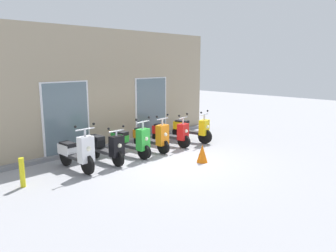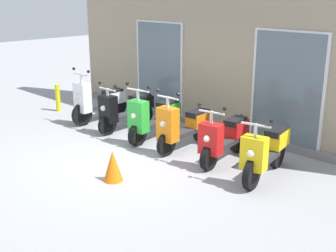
{
  "view_description": "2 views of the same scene",
  "coord_description": "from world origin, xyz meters",
  "px_view_note": "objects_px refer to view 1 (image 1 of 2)",
  "views": [
    {
      "loc": [
        -6.67,
        -6.48,
        2.86
      ],
      "look_at": [
        0.7,
        0.75,
        0.86
      ],
      "focal_mm": 35.3,
      "sensor_mm": 36.0,
      "label": 1
    },
    {
      "loc": [
        5.91,
        -4.83,
        3.0
      ],
      "look_at": [
        0.54,
        0.63,
        0.62
      ],
      "focal_mm": 46.84,
      "sensor_mm": 36.0,
      "label": 2
    }
  ],
  "objects_px": {
    "scooter_green": "(131,141)",
    "scooter_red": "(171,133)",
    "scooter_orange": "(152,137)",
    "traffic_cone": "(202,153)",
    "scooter_black": "(106,146)",
    "curb_bollard": "(22,173)",
    "scooter_white": "(77,152)",
    "scooter_yellow": "(192,129)"
  },
  "relations": [
    {
      "from": "scooter_green",
      "to": "scooter_red",
      "type": "height_order",
      "value": "scooter_green"
    },
    {
      "from": "scooter_orange",
      "to": "scooter_red",
      "type": "relative_size",
      "value": 1.0
    },
    {
      "from": "scooter_green",
      "to": "traffic_cone",
      "type": "relative_size",
      "value": 3.03
    },
    {
      "from": "scooter_black",
      "to": "curb_bollard",
      "type": "bearing_deg",
      "value": -175.45
    },
    {
      "from": "scooter_white",
      "to": "scooter_green",
      "type": "distance_m",
      "value": 1.88
    },
    {
      "from": "scooter_orange",
      "to": "scooter_yellow",
      "type": "bearing_deg",
      "value": -2.3
    },
    {
      "from": "scooter_orange",
      "to": "scooter_green",
      "type": "bearing_deg",
      "value": 179.42
    },
    {
      "from": "scooter_orange",
      "to": "curb_bollard",
      "type": "relative_size",
      "value": 2.22
    },
    {
      "from": "scooter_green",
      "to": "scooter_orange",
      "type": "bearing_deg",
      "value": -0.58
    },
    {
      "from": "scooter_green",
      "to": "scooter_orange",
      "type": "relative_size",
      "value": 1.02
    },
    {
      "from": "scooter_white",
      "to": "scooter_orange",
      "type": "relative_size",
      "value": 1.03
    },
    {
      "from": "scooter_white",
      "to": "traffic_cone",
      "type": "height_order",
      "value": "scooter_white"
    },
    {
      "from": "scooter_orange",
      "to": "traffic_cone",
      "type": "distance_m",
      "value": 1.95
    },
    {
      "from": "scooter_green",
      "to": "traffic_cone",
      "type": "bearing_deg",
      "value": -61.52
    },
    {
      "from": "scooter_red",
      "to": "scooter_yellow",
      "type": "xyz_separation_m",
      "value": [
        0.96,
        -0.13,
        0.02
      ]
    },
    {
      "from": "scooter_red",
      "to": "scooter_white",
      "type": "bearing_deg",
      "value": -179.12
    },
    {
      "from": "curb_bollard",
      "to": "traffic_cone",
      "type": "distance_m",
      "value": 4.78
    },
    {
      "from": "scooter_white",
      "to": "traffic_cone",
      "type": "relative_size",
      "value": 3.09
    },
    {
      "from": "scooter_red",
      "to": "scooter_yellow",
      "type": "distance_m",
      "value": 0.97
    },
    {
      "from": "scooter_white",
      "to": "scooter_black",
      "type": "relative_size",
      "value": 1.02
    },
    {
      "from": "scooter_yellow",
      "to": "traffic_cone",
      "type": "distance_m",
      "value": 2.53
    },
    {
      "from": "scooter_green",
      "to": "curb_bollard",
      "type": "xyz_separation_m",
      "value": [
        -3.4,
        -0.18,
        -0.13
      ]
    },
    {
      "from": "scooter_green",
      "to": "scooter_orange",
      "type": "height_order",
      "value": "scooter_green"
    },
    {
      "from": "scooter_yellow",
      "to": "traffic_cone",
      "type": "bearing_deg",
      "value": -132.65
    },
    {
      "from": "scooter_orange",
      "to": "traffic_cone",
      "type": "xyz_separation_m",
      "value": [
        0.2,
        -1.93,
        -0.22
      ]
    },
    {
      "from": "scooter_white",
      "to": "scooter_yellow",
      "type": "height_order",
      "value": "scooter_white"
    },
    {
      "from": "traffic_cone",
      "to": "scooter_red",
      "type": "bearing_deg",
      "value": 69.27
    },
    {
      "from": "scooter_red",
      "to": "scooter_yellow",
      "type": "relative_size",
      "value": 0.96
    },
    {
      "from": "scooter_green",
      "to": "curb_bollard",
      "type": "bearing_deg",
      "value": -176.98
    },
    {
      "from": "scooter_white",
      "to": "scooter_yellow",
      "type": "xyz_separation_m",
      "value": [
        4.64,
        -0.07,
        -0.03
      ]
    },
    {
      "from": "scooter_white",
      "to": "scooter_red",
      "type": "distance_m",
      "value": 3.69
    },
    {
      "from": "scooter_green",
      "to": "scooter_red",
      "type": "bearing_deg",
      "value": 1.44
    },
    {
      "from": "scooter_green",
      "to": "scooter_yellow",
      "type": "relative_size",
      "value": 0.98
    },
    {
      "from": "scooter_black",
      "to": "scooter_white",
      "type": "bearing_deg",
      "value": -178.28
    },
    {
      "from": "scooter_black",
      "to": "scooter_red",
      "type": "bearing_deg",
      "value": 0.58
    },
    {
      "from": "scooter_black",
      "to": "scooter_orange",
      "type": "xyz_separation_m",
      "value": [
        1.77,
        -0.03,
        0.0
      ]
    },
    {
      "from": "scooter_green",
      "to": "traffic_cone",
      "type": "height_order",
      "value": "scooter_green"
    },
    {
      "from": "scooter_orange",
      "to": "scooter_red",
      "type": "bearing_deg",
      "value": 3.24
    },
    {
      "from": "scooter_orange",
      "to": "scooter_black",
      "type": "bearing_deg",
      "value": 179.15
    },
    {
      "from": "scooter_white",
      "to": "scooter_black",
      "type": "bearing_deg",
      "value": 1.72
    },
    {
      "from": "scooter_red",
      "to": "scooter_green",
      "type": "bearing_deg",
      "value": -178.56
    },
    {
      "from": "scooter_yellow",
      "to": "scooter_red",
      "type": "bearing_deg",
      "value": 172.22
    }
  ]
}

